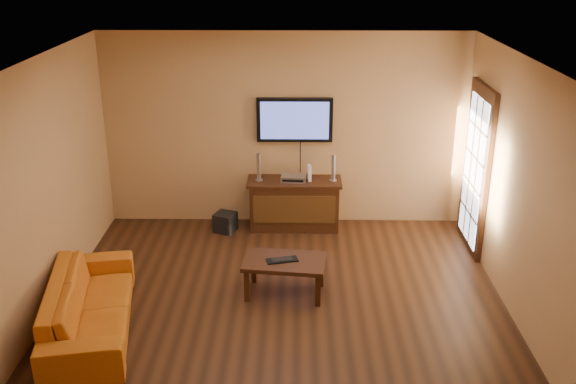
{
  "coord_description": "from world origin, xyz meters",
  "views": [
    {
      "loc": [
        0.17,
        -6.05,
        3.79
      ],
      "look_at": [
        0.07,
        0.8,
        1.1
      ],
      "focal_mm": 40.0,
      "sensor_mm": 36.0,
      "label": 1
    }
  ],
  "objects_px": {
    "coffee_table": "(285,265)",
    "game_console": "(309,173)",
    "television": "(295,120)",
    "sofa": "(89,297)",
    "speaker_left": "(259,168)",
    "subwoofer": "(225,222)",
    "keyboard": "(282,260)",
    "av_receiver": "(294,178)",
    "speaker_right": "(333,169)",
    "media_console": "(294,204)",
    "bottle": "(229,230)"
  },
  "relations": [
    {
      "from": "television",
      "to": "coffee_table",
      "type": "distance_m",
      "value": 2.35
    },
    {
      "from": "av_receiver",
      "to": "bottle",
      "type": "height_order",
      "value": "av_receiver"
    },
    {
      "from": "coffee_table",
      "to": "av_receiver",
      "type": "xyz_separation_m",
      "value": [
        0.09,
        1.84,
        0.38
      ]
    },
    {
      "from": "television",
      "to": "sofa",
      "type": "height_order",
      "value": "television"
    },
    {
      "from": "av_receiver",
      "to": "sofa",
      "type": "bearing_deg",
      "value": -123.74
    },
    {
      "from": "game_console",
      "to": "bottle",
      "type": "height_order",
      "value": "game_console"
    },
    {
      "from": "coffee_table",
      "to": "game_console",
      "type": "height_order",
      "value": "game_console"
    },
    {
      "from": "television",
      "to": "subwoofer",
      "type": "bearing_deg",
      "value": -159.48
    },
    {
      "from": "speaker_right",
      "to": "subwoofer",
      "type": "relative_size",
      "value": 1.4
    },
    {
      "from": "television",
      "to": "bottle",
      "type": "height_order",
      "value": "television"
    },
    {
      "from": "speaker_right",
      "to": "keyboard",
      "type": "height_order",
      "value": "speaker_right"
    },
    {
      "from": "speaker_right",
      "to": "keyboard",
      "type": "xyz_separation_m",
      "value": [
        -0.66,
        -1.86,
        -0.44
      ]
    },
    {
      "from": "coffee_table",
      "to": "bottle",
      "type": "height_order",
      "value": "coffee_table"
    },
    {
      "from": "media_console",
      "to": "subwoofer",
      "type": "bearing_deg",
      "value": -170.97
    },
    {
      "from": "speaker_left",
      "to": "game_console",
      "type": "distance_m",
      "value": 0.7
    },
    {
      "from": "game_console",
      "to": "av_receiver",
      "type": "bearing_deg",
      "value": -179.69
    },
    {
      "from": "av_receiver",
      "to": "game_console",
      "type": "height_order",
      "value": "game_console"
    },
    {
      "from": "speaker_left",
      "to": "speaker_right",
      "type": "bearing_deg",
      "value": -0.04
    },
    {
      "from": "media_console",
      "to": "av_receiver",
      "type": "height_order",
      "value": "av_receiver"
    },
    {
      "from": "media_console",
      "to": "television",
      "type": "xyz_separation_m",
      "value": [
        0.0,
        0.21,
        1.15
      ]
    },
    {
      "from": "speaker_left",
      "to": "keyboard",
      "type": "bearing_deg",
      "value": -78.99
    },
    {
      "from": "television",
      "to": "speaker_left",
      "type": "bearing_deg",
      "value": -156.8
    },
    {
      "from": "coffee_table",
      "to": "sofa",
      "type": "bearing_deg",
      "value": -158.78
    },
    {
      "from": "media_console",
      "to": "game_console",
      "type": "distance_m",
      "value": 0.5
    },
    {
      "from": "sofa",
      "to": "game_console",
      "type": "bearing_deg",
      "value": -51.98
    },
    {
      "from": "sofa",
      "to": "bottle",
      "type": "bearing_deg",
      "value": -38.31
    },
    {
      "from": "speaker_left",
      "to": "subwoofer",
      "type": "distance_m",
      "value": 0.9
    },
    {
      "from": "sofa",
      "to": "bottle",
      "type": "height_order",
      "value": "sofa"
    },
    {
      "from": "media_console",
      "to": "keyboard",
      "type": "distance_m",
      "value": 1.87
    },
    {
      "from": "subwoofer",
      "to": "keyboard",
      "type": "bearing_deg",
      "value": -42.64
    },
    {
      "from": "av_receiver",
      "to": "subwoofer",
      "type": "xyz_separation_m",
      "value": [
        -0.95,
        -0.15,
        -0.61
      ]
    },
    {
      "from": "game_console",
      "to": "subwoofer",
      "type": "distance_m",
      "value": 1.36
    },
    {
      "from": "television",
      "to": "sofa",
      "type": "relative_size",
      "value": 0.52
    },
    {
      "from": "media_console",
      "to": "speaker_right",
      "type": "distance_m",
      "value": 0.75
    },
    {
      "from": "television",
      "to": "subwoofer",
      "type": "height_order",
      "value": "television"
    },
    {
      "from": "sofa",
      "to": "subwoofer",
      "type": "relative_size",
      "value": 7.47
    },
    {
      "from": "television",
      "to": "coffee_table",
      "type": "height_order",
      "value": "television"
    },
    {
      "from": "coffee_table",
      "to": "keyboard",
      "type": "height_order",
      "value": "keyboard"
    },
    {
      "from": "coffee_table",
      "to": "subwoofer",
      "type": "height_order",
      "value": "coffee_table"
    },
    {
      "from": "media_console",
      "to": "keyboard",
      "type": "height_order",
      "value": "media_console"
    },
    {
      "from": "game_console",
      "to": "keyboard",
      "type": "xyz_separation_m",
      "value": [
        -0.33,
        -1.88,
        -0.37
      ]
    },
    {
      "from": "media_console",
      "to": "television",
      "type": "distance_m",
      "value": 1.17
    },
    {
      "from": "sofa",
      "to": "av_receiver",
      "type": "height_order",
      "value": "same"
    },
    {
      "from": "game_console",
      "to": "keyboard",
      "type": "distance_m",
      "value": 1.95
    },
    {
      "from": "speaker_right",
      "to": "subwoofer",
      "type": "height_order",
      "value": "speaker_right"
    },
    {
      "from": "coffee_table",
      "to": "media_console",
      "type": "bearing_deg",
      "value": 86.89
    },
    {
      "from": "television",
      "to": "coffee_table",
      "type": "xyz_separation_m",
      "value": [
        -0.1,
        -2.05,
        -1.14
      ]
    },
    {
      "from": "media_console",
      "to": "bottle",
      "type": "distance_m",
      "value": 0.98
    },
    {
      "from": "media_console",
      "to": "coffee_table",
      "type": "distance_m",
      "value": 1.84
    },
    {
      "from": "television",
      "to": "sofa",
      "type": "xyz_separation_m",
      "value": [
        -2.09,
        -2.82,
        -1.12
      ]
    }
  ]
}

